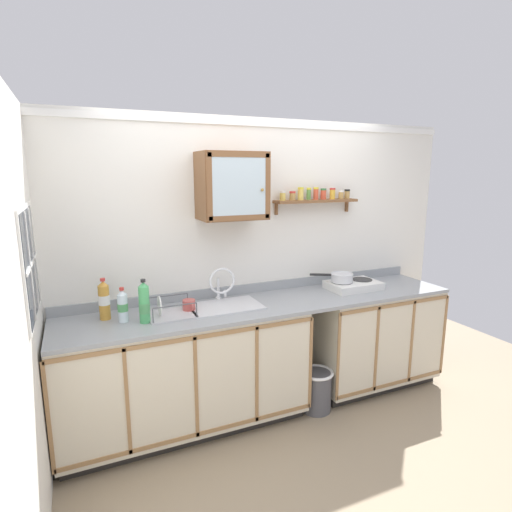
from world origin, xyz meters
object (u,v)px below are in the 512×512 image
(bottle_soda_green_2, at_px, (144,303))
(saucepan, at_px, (341,277))
(bottle_water_clear_1, at_px, (123,306))
(trash_bin, at_px, (316,390))
(hot_plate_stove, at_px, (353,285))
(wall_cabinet, at_px, (232,186))
(bottle_juice_amber_0, at_px, (104,300))
(sink, at_px, (225,307))
(dish_rack, at_px, (170,313))
(mug, at_px, (189,306))

(bottle_soda_green_2, bearing_deg, saucepan, 4.37)
(bottle_water_clear_1, relative_size, trash_bin, 0.71)
(bottle_water_clear_1, distance_m, trash_bin, 1.72)
(hot_plate_stove, distance_m, wall_cabinet, 1.43)
(bottle_soda_green_2, distance_m, wall_cabinet, 1.11)
(hot_plate_stove, distance_m, bottle_juice_amber_0, 2.11)
(saucepan, height_order, bottle_soda_green_2, bottle_soda_green_2)
(sink, height_order, bottle_juice_amber_0, bottle_juice_amber_0)
(hot_plate_stove, bearing_deg, wall_cabinet, 174.16)
(sink, height_order, bottle_soda_green_2, bottle_soda_green_2)
(hot_plate_stove, height_order, dish_rack, dish_rack)
(dish_rack, xyz_separation_m, mug, (0.15, 0.04, 0.03))
(mug, relative_size, trash_bin, 0.38)
(bottle_juice_amber_0, bearing_deg, mug, -7.57)
(hot_plate_stove, xyz_separation_m, bottle_juice_amber_0, (-2.10, 0.08, 0.11))
(saucepan, distance_m, trash_bin, 0.99)
(saucepan, bearing_deg, bottle_water_clear_1, -178.30)
(bottle_juice_amber_0, xyz_separation_m, bottle_soda_green_2, (0.25, -0.18, -0.00))
(dish_rack, height_order, trash_bin, dish_rack)
(hot_plate_stove, distance_m, bottle_soda_green_2, 1.86)
(saucepan, xyz_separation_m, trash_bin, (-0.40, -0.27, -0.86))
(saucepan, distance_m, bottle_water_clear_1, 1.88)
(dish_rack, distance_m, wall_cabinet, 1.07)
(bottle_juice_amber_0, bearing_deg, bottle_soda_green_2, -36.33)
(sink, xyz_separation_m, mug, (-0.29, -0.01, 0.05))
(saucepan, bearing_deg, trash_bin, -145.83)
(hot_plate_stove, xyz_separation_m, bottle_water_clear_1, (-1.99, -0.03, 0.08))
(bottle_juice_amber_0, bearing_deg, trash_bin, -11.44)
(bottle_soda_green_2, bearing_deg, hot_plate_stove, 3.33)
(sink, bearing_deg, saucepan, 1.14)
(mug, height_order, trash_bin, mug)
(sink, xyz_separation_m, bottle_water_clear_1, (-0.76, -0.03, 0.12))
(hot_plate_stove, relative_size, trash_bin, 1.32)
(bottle_soda_green_2, bearing_deg, bottle_juice_amber_0, 143.67)
(trash_bin, bearing_deg, dish_rack, 170.05)
(bottle_water_clear_1, height_order, bottle_soda_green_2, bottle_soda_green_2)
(dish_rack, relative_size, mug, 2.53)
(saucepan, relative_size, bottle_water_clear_1, 1.43)
(sink, distance_m, bottle_water_clear_1, 0.77)
(bottle_juice_amber_0, distance_m, mug, 0.61)
(bottle_soda_green_2, xyz_separation_m, trash_bin, (1.34, -0.14, -0.89))
(bottle_water_clear_1, bearing_deg, saucepan, 1.70)
(trash_bin, bearing_deg, bottle_soda_green_2, 174.11)
(hot_plate_stove, relative_size, wall_cabinet, 0.89)
(saucepan, bearing_deg, sink, -178.86)
(dish_rack, bearing_deg, saucepan, 2.56)
(bottle_soda_green_2, xyz_separation_m, dish_rack, (0.19, 0.06, -0.12))
(saucepan, xyz_separation_m, mug, (-1.40, -0.03, -0.07))
(mug, xyz_separation_m, trash_bin, (1.00, -0.24, -0.79))
(bottle_juice_amber_0, bearing_deg, hot_plate_stove, -2.06)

